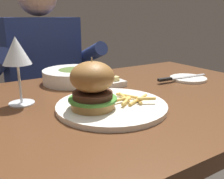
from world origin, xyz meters
TOP-DOWN VIEW (x-y plane):
  - dining_table at (0.00, 0.00)m, footprint 1.21×0.76m
  - main_plate at (-0.06, -0.07)m, footprint 0.31×0.31m
  - burger_sandwich at (-0.12, -0.07)m, footprint 0.13×0.13m
  - fries_pile at (-0.01, -0.09)m, footprint 0.13×0.12m
  - wine_glass at (-0.27, 0.10)m, footprint 0.08×0.08m
  - bread_plate at (0.37, 0.04)m, footprint 0.14×0.14m
  - table_knife at (0.32, 0.04)m, footprint 0.24×0.04m
  - butter_dish at (0.07, 0.11)m, footprint 0.07×0.05m
  - soup_bowl at (-0.04, 0.25)m, footprint 0.23×0.23m
  - diner_person at (-0.03, 0.66)m, footprint 0.51×0.36m

SIDE VIEW (x-z plane):
  - diner_person at x=-0.03m, z-range -0.02..1.15m
  - dining_table at x=0.00m, z-range 0.27..1.01m
  - bread_plate at x=0.37m, z-range 0.74..0.75m
  - main_plate at x=-0.06m, z-range 0.74..0.75m
  - butter_dish at x=0.07m, z-range 0.73..0.77m
  - table_knife at x=0.32m, z-range 0.75..0.76m
  - fries_pile at x=-0.01m, z-range 0.75..0.77m
  - soup_bowl at x=-0.04m, z-range 0.74..0.80m
  - burger_sandwich at x=-0.12m, z-range 0.75..0.88m
  - wine_glass at x=-0.27m, z-range 0.79..0.98m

